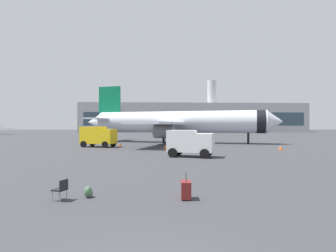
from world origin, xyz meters
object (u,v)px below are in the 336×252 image
(cargo_van, at_px, (190,142))
(safety_cone_mid, at_px, (281,147))
(safety_cone_outer, at_px, (165,147))
(airplane_at_gate, at_px, (177,122))
(safety_cone_far, at_px, (208,147))
(rolling_suitcase, at_px, (186,190))
(safety_cone_near, at_px, (120,144))
(traveller_backpack, at_px, (88,192))
(gate_chair, at_px, (61,188))
(service_truck, at_px, (98,136))

(cargo_van, distance_m, safety_cone_mid, 14.23)
(safety_cone_outer, bearing_deg, airplane_at_gate, 79.20)
(safety_cone_far, relative_size, rolling_suitcase, 0.55)
(safety_cone_near, bearing_deg, traveller_backpack, -85.59)
(safety_cone_near, height_order, gate_chair, gate_chair)
(gate_chair, bearing_deg, service_truck, 98.56)
(service_truck, xyz_separation_m, cargo_van, (11.48, -12.68, -0.16))
(service_truck, distance_m, rolling_suitcase, 29.41)
(service_truck, xyz_separation_m, safety_cone_far, (14.81, -4.98, -1.31))
(airplane_at_gate, relative_size, safety_cone_near, 50.53)
(airplane_at_gate, xyz_separation_m, gate_chair, (-7.82, -37.23, -3.16))
(traveller_backpack, bearing_deg, safety_cone_mid, 49.34)
(safety_cone_mid, relative_size, traveller_backpack, 1.27)
(safety_cone_far, relative_size, gate_chair, 0.71)
(service_truck, bearing_deg, cargo_van, -47.85)
(service_truck, distance_m, safety_cone_mid, 24.54)
(cargo_van, distance_m, safety_cone_far, 8.47)
(service_truck, xyz_separation_m, traveller_backpack, (5.19, -27.40, -1.37))
(service_truck, distance_m, safety_cone_near, 3.43)
(safety_cone_far, bearing_deg, safety_cone_outer, 172.51)
(service_truck, bearing_deg, safety_cone_outer, -24.41)
(safety_cone_mid, bearing_deg, gate_chair, -131.59)
(safety_cone_far, bearing_deg, traveller_backpack, -113.23)
(service_truck, xyz_separation_m, safety_cone_near, (2.99, 1.12, -1.27))
(safety_cone_mid, relative_size, gate_chair, 0.71)
(airplane_at_gate, bearing_deg, safety_cone_outer, -100.80)
(safety_cone_mid, xyz_separation_m, safety_cone_far, (-9.02, 0.72, -0.00))
(safety_cone_mid, bearing_deg, safety_cone_outer, 174.32)
(cargo_van, bearing_deg, airplane_at_gate, 88.61)
(safety_cone_near, distance_m, safety_cone_mid, 21.92)
(safety_cone_mid, bearing_deg, airplane_at_gate, 128.04)
(safety_cone_near, bearing_deg, safety_cone_mid, -18.11)
(safety_cone_outer, distance_m, traveller_backpack, 23.51)
(airplane_at_gate, height_order, safety_cone_far, airplane_at_gate)
(safety_cone_near, relative_size, gate_chair, 0.80)
(cargo_van, xyz_separation_m, gate_chair, (-7.29, -15.16, -0.95))
(safety_cone_mid, height_order, gate_chair, gate_chair)
(safety_cone_outer, bearing_deg, rolling_suitcase, -90.24)
(safety_cone_outer, bearing_deg, gate_chair, -102.48)
(service_truck, height_order, gate_chair, service_truck)
(safety_cone_outer, relative_size, traveller_backpack, 1.25)
(service_truck, bearing_deg, safety_cone_far, -18.58)
(rolling_suitcase, bearing_deg, service_truck, 108.47)
(safety_cone_far, bearing_deg, safety_cone_mid, -4.58)
(safety_cone_near, xyz_separation_m, rolling_suitcase, (6.32, -28.98, 0.05))
(rolling_suitcase, bearing_deg, gate_chair, 179.61)
(service_truck, height_order, safety_cone_near, service_truck)
(service_truck, distance_m, traveller_backpack, 27.92)
(rolling_suitcase, relative_size, gate_chair, 1.28)
(airplane_at_gate, relative_size, service_truck, 6.64)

